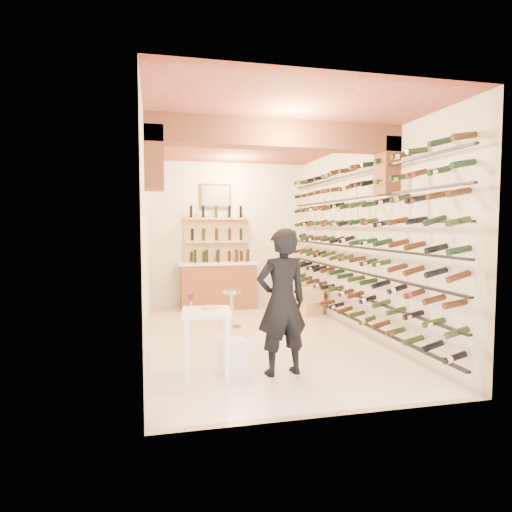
{
  "coord_description": "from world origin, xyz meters",
  "views": [
    {
      "loc": [
        -1.64,
        -6.78,
        1.81
      ],
      "look_at": [
        0.0,
        0.3,
        1.3
      ],
      "focal_mm": 30.87,
      "sensor_mm": 36.0,
      "label": 1
    }
  ],
  "objects_px": {
    "white_stool": "(235,356)",
    "tasting_table": "(206,322)",
    "crate_lower": "(310,308)",
    "person": "(282,302)",
    "wine_rack": "(349,241)",
    "back_counter": "(218,284)",
    "chrome_barstool": "(232,306)"
  },
  "relations": [
    {
      "from": "back_counter",
      "to": "white_stool",
      "type": "relative_size",
      "value": 4.18
    },
    {
      "from": "tasting_table",
      "to": "chrome_barstool",
      "type": "distance_m",
      "value": 2.58
    },
    {
      "from": "wine_rack",
      "to": "crate_lower",
      "type": "height_order",
      "value": "wine_rack"
    },
    {
      "from": "back_counter",
      "to": "white_stool",
      "type": "bearing_deg",
      "value": -95.45
    },
    {
      "from": "tasting_table",
      "to": "wine_rack",
      "type": "bearing_deg",
      "value": 38.59
    },
    {
      "from": "person",
      "to": "chrome_barstool",
      "type": "height_order",
      "value": "person"
    },
    {
      "from": "wine_rack",
      "to": "crate_lower",
      "type": "bearing_deg",
      "value": 94.88
    },
    {
      "from": "tasting_table",
      "to": "chrome_barstool",
      "type": "height_order",
      "value": "tasting_table"
    },
    {
      "from": "tasting_table",
      "to": "white_stool",
      "type": "xyz_separation_m",
      "value": [
        0.36,
        0.14,
        -0.47
      ]
    },
    {
      "from": "person",
      "to": "crate_lower",
      "type": "xyz_separation_m",
      "value": [
        1.56,
        3.28,
        -0.75
      ]
    },
    {
      "from": "tasting_table",
      "to": "crate_lower",
      "type": "xyz_separation_m",
      "value": [
        2.46,
        3.22,
        -0.54
      ]
    },
    {
      "from": "tasting_table",
      "to": "person",
      "type": "distance_m",
      "value": 0.93
    },
    {
      "from": "tasting_table",
      "to": "crate_lower",
      "type": "bearing_deg",
      "value": 58.14
    },
    {
      "from": "white_stool",
      "to": "person",
      "type": "distance_m",
      "value": 0.9
    },
    {
      "from": "white_stool",
      "to": "crate_lower",
      "type": "xyz_separation_m",
      "value": [
        2.1,
        3.08,
        -0.07
      ]
    },
    {
      "from": "white_stool",
      "to": "chrome_barstool",
      "type": "bearing_deg",
      "value": 80.92
    },
    {
      "from": "crate_lower",
      "to": "tasting_table",
      "type": "bearing_deg",
      "value": -127.4
    },
    {
      "from": "wine_rack",
      "to": "chrome_barstool",
      "type": "height_order",
      "value": "wine_rack"
    },
    {
      "from": "tasting_table",
      "to": "white_stool",
      "type": "height_order",
      "value": "tasting_table"
    },
    {
      "from": "wine_rack",
      "to": "back_counter",
      "type": "height_order",
      "value": "wine_rack"
    },
    {
      "from": "person",
      "to": "chrome_barstool",
      "type": "relative_size",
      "value": 2.63
    },
    {
      "from": "back_counter",
      "to": "tasting_table",
      "type": "distance_m",
      "value": 4.4
    },
    {
      "from": "back_counter",
      "to": "chrome_barstool",
      "type": "xyz_separation_m",
      "value": [
        -0.03,
        -1.88,
        -0.14
      ]
    },
    {
      "from": "back_counter",
      "to": "chrome_barstool",
      "type": "height_order",
      "value": "back_counter"
    },
    {
      "from": "person",
      "to": "crate_lower",
      "type": "height_order",
      "value": "person"
    },
    {
      "from": "person",
      "to": "white_stool",
      "type": "bearing_deg",
      "value": -28.54
    },
    {
      "from": "chrome_barstool",
      "to": "back_counter",
      "type": "bearing_deg",
      "value": 89.09
    },
    {
      "from": "white_stool",
      "to": "chrome_barstool",
      "type": "xyz_separation_m",
      "value": [
        0.37,
        2.32,
        0.19
      ]
    },
    {
      "from": "wine_rack",
      "to": "tasting_table",
      "type": "height_order",
      "value": "wine_rack"
    },
    {
      "from": "white_stool",
      "to": "crate_lower",
      "type": "distance_m",
      "value": 3.73
    },
    {
      "from": "white_stool",
      "to": "tasting_table",
      "type": "bearing_deg",
      "value": -159.2
    },
    {
      "from": "tasting_table",
      "to": "person",
      "type": "height_order",
      "value": "person"
    }
  ]
}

